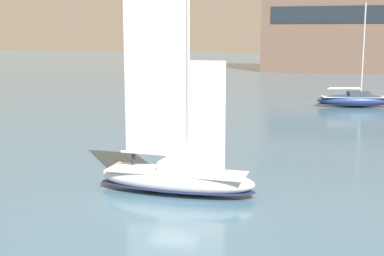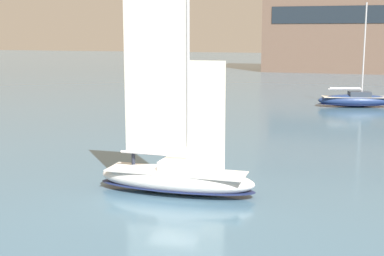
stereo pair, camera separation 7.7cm
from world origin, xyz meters
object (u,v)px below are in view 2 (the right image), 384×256
Objects in this scene: tree_shore_left at (171,27)px; sailboat_moored_mid_channel at (147,71)px; sailboat_moored_near_marina at (356,100)px; sailboat_main at (176,175)px.

sailboat_moored_mid_channel is (0.44, -17.00, -8.95)m from tree_shore_left.
sailboat_moored_near_marina reaches higher than sailboat_moored_mid_channel.
sailboat_main is (32.34, -94.16, -8.68)m from tree_shore_left.
sailboat_main is at bearing -103.87° from sailboat_moored_near_marina.
tree_shore_left is 19.22m from sailboat_moored_mid_channel.
sailboat_moored_mid_channel is (-31.90, 77.16, -0.28)m from sailboat_main.
sailboat_moored_mid_channel is at bearing 112.46° from sailboat_main.
sailboat_main reaches higher than sailboat_moored_near_marina.
tree_shore_left reaches higher than sailboat_moored_mid_channel.
sailboat_main is 1.01× the size of sailboat_moored_near_marina.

